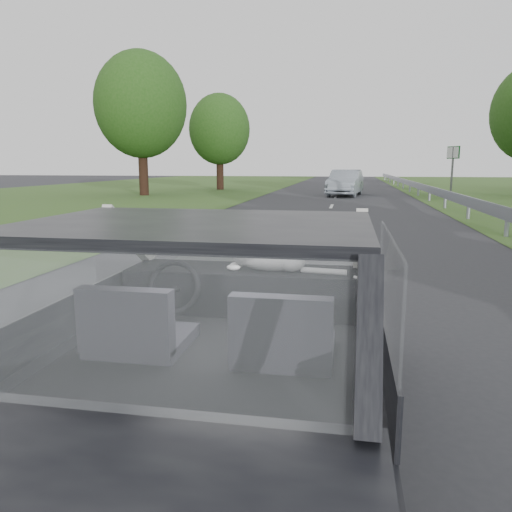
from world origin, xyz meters
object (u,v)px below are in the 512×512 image
at_px(other_car, 345,183).
at_px(highway_sign, 452,172).
at_px(subject_car, 221,336).
at_px(cat, 270,258).

height_order(other_car, highway_sign, highway_sign).
bearing_deg(subject_car, cat, 71.69).
relative_size(other_car, highway_sign, 1.65).
height_order(subject_car, cat, subject_car).
xyz_separation_m(cat, highway_sign, (5.66, 24.09, 0.22)).
distance_m(subject_car, cat, 0.71).
bearing_deg(highway_sign, other_car, 149.60).
bearing_deg(cat, other_car, 91.59).
distance_m(subject_car, other_car, 25.35).
height_order(cat, other_car, other_car).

